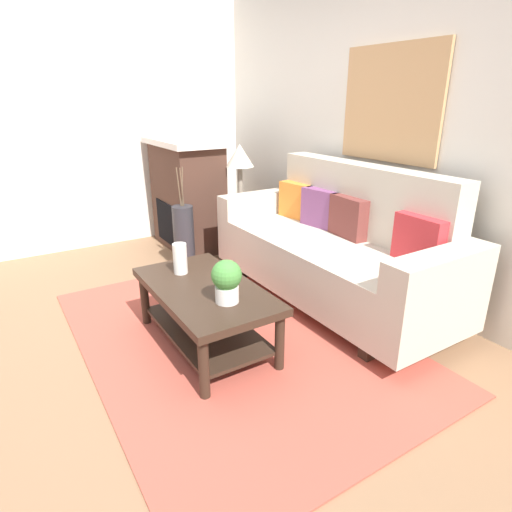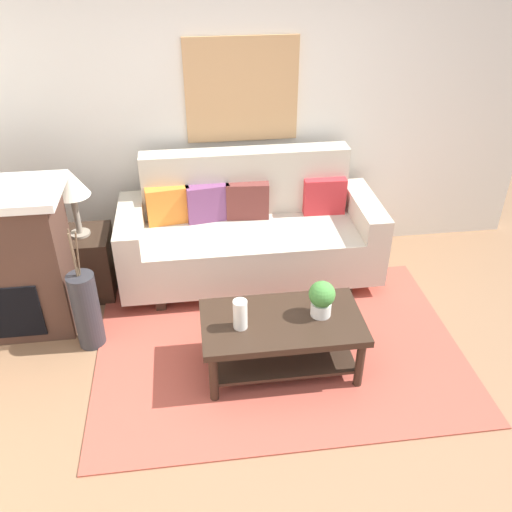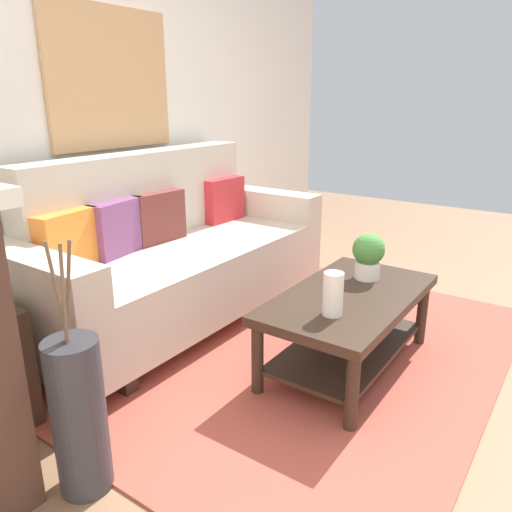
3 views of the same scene
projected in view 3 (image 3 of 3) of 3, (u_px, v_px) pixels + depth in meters
ground_plane at (402, 383)px, 2.57m from camera, size 9.04×9.04×0.00m
wall_back at (118, 106)px, 3.25m from camera, size 5.04×0.10×2.70m
area_rug at (317, 354)px, 2.84m from camera, size 2.67×1.86×0.01m
couch at (175, 257)px, 3.17m from camera, size 2.16×0.84×1.08m
throw_pillow_orange at (68, 241)px, 2.64m from camera, size 0.37×0.17×0.32m
throw_pillow_plum at (117, 228)px, 2.90m from camera, size 0.37×0.17×0.32m
throw_pillow_maroon at (158, 217)px, 3.16m from camera, size 0.37×0.15×0.32m
throw_pillow_crimson at (223, 200)px, 3.68m from camera, size 0.36×0.13×0.32m
coffee_table at (349, 314)px, 2.63m from camera, size 1.10×0.60×0.43m
tabletop_vase at (333, 294)px, 2.31m from camera, size 0.10×0.10×0.21m
potted_plant_tabletop at (368, 254)px, 2.77m from camera, size 0.18×0.18×0.26m
floor_vase at (79, 417)px, 1.80m from camera, size 0.20×0.20×0.61m
floor_vase_branch_a at (68, 291)px, 1.66m from camera, size 0.05×0.04×0.36m
floor_vase_branch_b at (57, 293)px, 1.65m from camera, size 0.03×0.04×0.36m
floor_vase_branch_c at (64, 295)px, 1.63m from camera, size 0.02×0.04×0.36m
framed_painting at (111, 79)px, 3.08m from camera, size 0.93×0.03×0.85m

